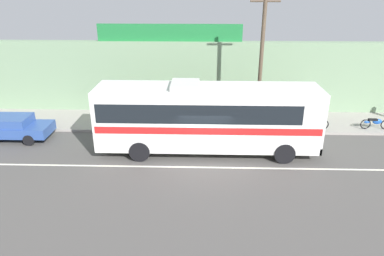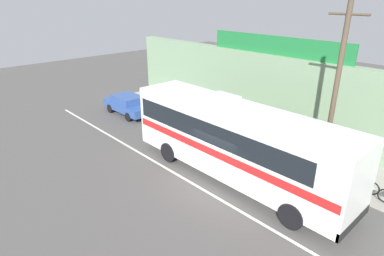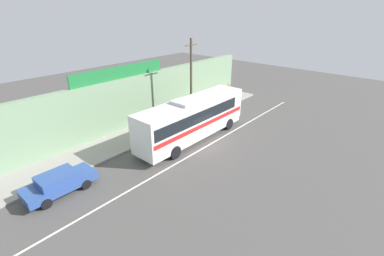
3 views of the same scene
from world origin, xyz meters
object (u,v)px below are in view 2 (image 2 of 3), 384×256
at_px(parked_car, 128,104).
at_px(motorcycle_orange, 357,180).
at_px(intercity_bus, 233,138).
at_px(utility_pole, 335,94).

relative_size(parked_car, motorcycle_orange, 2.32).
distance_m(intercity_bus, motorcycle_orange, 5.74).
bearing_deg(parked_car, utility_pole, 6.25).
bearing_deg(intercity_bus, motorcycle_orange, 34.38).
height_order(parked_car, utility_pole, utility_pole).
height_order(intercity_bus, utility_pole, utility_pole).
height_order(parked_car, motorcycle_orange, parked_car).
bearing_deg(parked_car, intercity_bus, -6.60).
relative_size(intercity_bus, parked_car, 2.66).
xyz_separation_m(utility_pole, motorcycle_orange, (1.50, 0.31, -3.67)).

